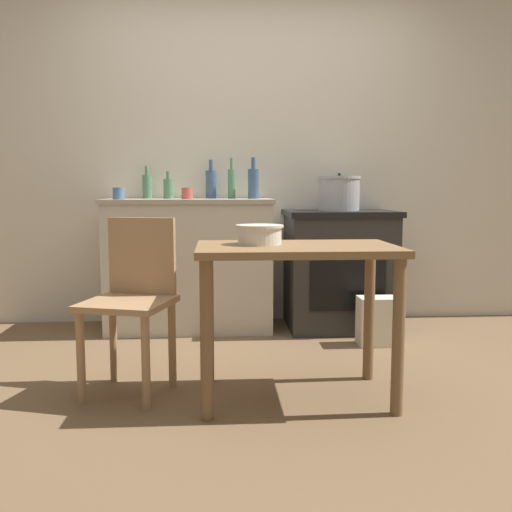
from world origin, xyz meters
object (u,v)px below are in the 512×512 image
at_px(bottle_mid_left, 253,183).
at_px(cup_mid_right, 187,193).
at_px(stock_pot, 339,193).
at_px(mixing_bowl_large, 260,233).
at_px(cup_center_right, 119,193).
at_px(bottle_far_left, 211,184).
at_px(bottle_center, 232,183).
at_px(flour_sack, 377,321).
at_px(stove, 338,269).
at_px(chair, 133,297).
at_px(bottle_center_left, 168,188).
at_px(work_table, 296,273).
at_px(bottle_left, 147,186).

relative_size(bottle_mid_left, cup_mid_right, 3.73).
height_order(stock_pot, mixing_bowl_large, stock_pot).
distance_m(cup_center_right, cup_mid_right, 0.47).
height_order(bottle_far_left, bottle_center, bottle_center).
xyz_separation_m(flour_sack, stock_pot, (-0.17, 0.47, 0.83)).
distance_m(stock_pot, bottle_center, 0.79).
distance_m(stove, chair, 1.80).
distance_m(chair, bottle_center_left, 1.45).
bearing_deg(flour_sack, work_table, -125.97).
relative_size(bottle_far_left, bottle_center_left, 1.45).
bearing_deg(cup_mid_right, chair, -99.55).
xyz_separation_m(work_table, flour_sack, (0.66, 0.91, -0.46)).
relative_size(mixing_bowl_large, cup_center_right, 2.88).
xyz_separation_m(mixing_bowl_large, bottle_mid_left, (0.06, 1.44, 0.26)).
height_order(mixing_bowl_large, bottle_center, bottle_center).
xyz_separation_m(bottle_left, cup_mid_right, (0.31, -0.22, -0.05)).
bearing_deg(bottle_left, stock_pot, -9.38).
bearing_deg(bottle_far_left, chair, -104.73).
xyz_separation_m(stove, stock_pot, (-0.01, -0.02, 0.55)).
distance_m(stove, cup_center_right, 1.65).
height_order(flour_sack, mixing_bowl_large, mixing_bowl_large).
relative_size(bottle_center, cup_mid_right, 3.72).
relative_size(stove, cup_center_right, 10.73).
height_order(bottle_far_left, cup_center_right, bottle_far_left).
relative_size(mixing_bowl_large, bottle_left, 0.97).
height_order(flour_sack, bottle_mid_left, bottle_mid_left).
xyz_separation_m(bottle_center, cup_center_right, (-0.78, -0.27, -0.07)).
distance_m(stock_pot, bottle_mid_left, 0.62).
xyz_separation_m(stove, bottle_left, (-1.40, 0.21, 0.61)).
bearing_deg(flour_sack, stock_pot, 109.30).
bearing_deg(chair, work_table, 5.78).
relative_size(mixing_bowl_large, bottle_center, 0.78).
distance_m(mixing_bowl_large, bottle_far_left, 1.58).
bearing_deg(stock_pot, bottle_center, 168.07).
height_order(stove, bottle_mid_left, bottle_mid_left).
distance_m(bottle_mid_left, cup_mid_right, 0.49).
bearing_deg(bottle_left, flour_sack, -24.28).
bearing_deg(work_table, cup_mid_right, 112.92).
xyz_separation_m(bottle_center, cup_mid_right, (-0.32, -0.15, -0.08)).
bearing_deg(cup_center_right, work_table, -50.64).
distance_m(bottle_left, bottle_center, 0.63).
relative_size(bottle_center_left, cup_center_right, 2.46).
height_order(flour_sack, bottle_center_left, bottle_center_left).
bearing_deg(bottle_far_left, bottle_center, -17.06).
distance_m(mixing_bowl_large, bottle_mid_left, 1.47).
relative_size(chair, bottle_far_left, 3.05).
bearing_deg(mixing_bowl_large, bottle_far_left, 99.23).
bearing_deg(mixing_bowl_large, bottle_center, 93.77).
bearing_deg(bottle_mid_left, mixing_bowl_large, -92.33).
xyz_separation_m(stock_pot, cup_mid_right, (-1.09, 0.01, 0.00)).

